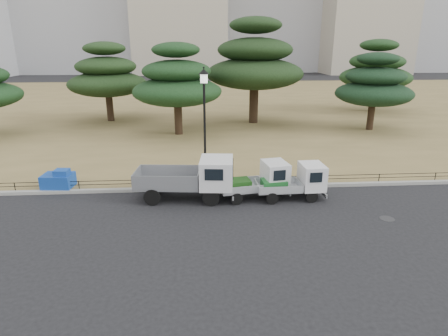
{
  "coord_description": "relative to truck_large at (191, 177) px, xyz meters",
  "views": [
    {
      "loc": [
        -1.17,
        -14.62,
        6.8
      ],
      "look_at": [
        0.0,
        2.0,
        1.3
      ],
      "focal_mm": 30.0,
      "sensor_mm": 36.0,
      "label": 1
    }
  ],
  "objects": [
    {
      "name": "ground",
      "position": [
        1.56,
        -1.52,
        -1.07
      ],
      "size": [
        220.0,
        220.0,
        0.0
      ],
      "primitive_type": "plane",
      "color": "black"
    },
    {
      "name": "lawn",
      "position": [
        1.56,
        29.08,
        -1.0
      ],
      "size": [
        120.0,
        56.0,
        0.15
      ],
      "primitive_type": "cube",
      "color": "olive",
      "rests_on": "ground"
    },
    {
      "name": "truck_kei_front",
      "position": [
        3.15,
        -0.05,
        -0.25
      ],
      "size": [
        3.31,
        1.8,
        1.66
      ],
      "rotation": [
        0.0,
        0.0,
        0.16
      ],
      "color": "black",
      "rests_on": "ground"
    },
    {
      "name": "pine_east_near",
      "position": [
        14.49,
        13.29,
        2.62
      ],
      "size": [
        6.07,
        6.07,
        6.13
      ],
      "color": "black",
      "rests_on": "lawn"
    },
    {
      "name": "pine_east_far",
      "position": [
        18.72,
        22.2,
        3.25
      ],
      "size": [
        7.19,
        7.19,
        7.23
      ],
      "color": "black",
      "rests_on": "lawn"
    },
    {
      "name": "truck_kei_rear",
      "position": [
        4.8,
        -0.27,
        -0.27
      ],
      "size": [
        3.14,
        1.44,
        1.62
      ],
      "rotation": [
        0.0,
        0.0,
        0.04
      ],
      "color": "black",
      "rests_on": "ground"
    },
    {
      "name": "pipe_fence",
      "position": [
        1.56,
        1.23,
        -0.63
      ],
      "size": [
        38.0,
        0.04,
        0.4
      ],
      "color": "black",
      "rests_on": "lawn"
    },
    {
      "name": "pine_center_left",
      "position": [
        -1.13,
        12.74,
        3.05
      ],
      "size": [
        6.76,
        6.76,
        6.87
      ],
      "color": "black",
      "rests_on": "lawn"
    },
    {
      "name": "pine_center_right",
      "position": [
        5.35,
        16.9,
        4.24
      ],
      "size": [
        8.41,
        8.41,
        8.92
      ],
      "color": "black",
      "rests_on": "lawn"
    },
    {
      "name": "tarp_pile",
      "position": [
        -6.49,
        1.54,
        -0.55
      ],
      "size": [
        1.49,
        1.15,
        0.94
      ],
      "rotation": [
        0.0,
        0.0,
        -0.09
      ],
      "color": "#1646AD",
      "rests_on": "lawn"
    },
    {
      "name": "street_lamp",
      "position": [
        0.7,
        1.38,
        2.88
      ],
      "size": [
        0.5,
        0.5,
        5.62
      ],
      "color": "black",
      "rests_on": "lawn"
    },
    {
      "name": "truck_large",
      "position": [
        0.0,
        0.0,
        0.0
      ],
      "size": [
        4.57,
        2.16,
        1.93
      ],
      "rotation": [
        0.0,
        0.0,
        -0.1
      ],
      "color": "black",
      "rests_on": "ground"
    },
    {
      "name": "curb",
      "position": [
        1.56,
        1.08,
        -0.99
      ],
      "size": [
        120.0,
        0.25,
        0.16
      ],
      "primitive_type": "cube",
      "color": "gray",
      "rests_on": "ground"
    },
    {
      "name": "pine_west_near",
      "position": [
        -7.63,
        18.64,
        3.08
      ],
      "size": [
        6.95,
        6.95,
        6.94
      ],
      "color": "black",
      "rests_on": "lawn"
    },
    {
      "name": "manhole",
      "position": [
        8.06,
        -2.72,
        -1.07
      ],
      "size": [
        0.6,
        0.6,
        0.01
      ],
      "primitive_type": "cylinder",
      "color": "#2D2D30",
      "rests_on": "ground"
    }
  ]
}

